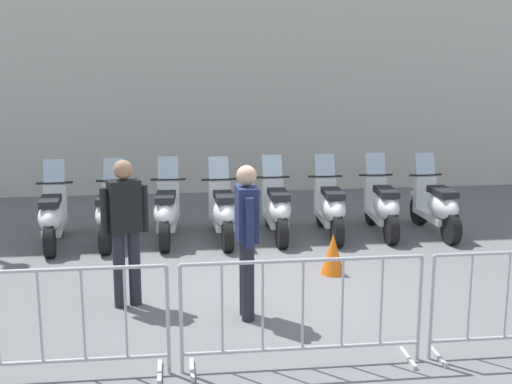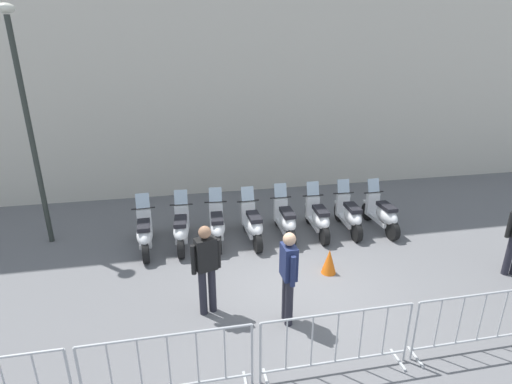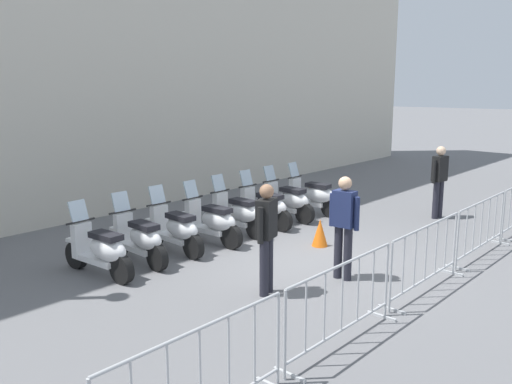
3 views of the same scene
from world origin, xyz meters
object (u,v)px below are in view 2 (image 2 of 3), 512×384
object	(u,v)px
motorcycle_2	(217,226)
motorcycle_3	(253,225)
motorcycle_5	(318,218)
motorcycle_0	(145,233)
motorcycle_1	(181,229)
barrier_segment_1	(169,367)
motorcycle_4	(285,221)
barrier_segment_2	(336,343)
motorcycle_7	(382,214)
traffic_cone	(329,261)
officer_by_barriers	(206,265)
officer_near_row_end	(288,273)
street_lamp	(25,108)
motorcycle_6	(349,215)
barrier_segment_3	(480,322)

from	to	relation	value
motorcycle_2	motorcycle_3	bearing A→B (deg)	-15.70
motorcycle_5	motorcycle_2	bearing A→B (deg)	169.56
motorcycle_0	motorcycle_1	size ratio (longest dim) A/B	1.01
motorcycle_0	barrier_segment_1	bearing A→B (deg)	-91.73
motorcycle_4	barrier_segment_2	world-z (taller)	motorcycle_4
motorcycle_7	barrier_segment_2	world-z (taller)	motorcycle_7
barrier_segment_2	traffic_cone	bearing A→B (deg)	61.53
motorcycle_1	barrier_segment_1	distance (m)	4.43
barrier_segment_1	officer_by_barriers	bearing A→B (deg)	60.32
barrier_segment_2	officer_near_row_end	xyz separation A→B (m)	(-0.18, 1.31, 0.45)
motorcycle_5	street_lamp	world-z (taller)	street_lamp
motorcycle_3	traffic_cone	bearing A→B (deg)	-61.86
motorcycle_3	barrier_segment_2	bearing A→B (deg)	-93.85
officer_by_barriers	motorcycle_3	bearing A→B (deg)	53.51
motorcycle_1	motorcycle_3	xyz separation A→B (m)	(1.68, -0.36, 0.00)
motorcycle_6	traffic_cone	xyz separation A→B (m)	(-1.50, -1.57, -0.18)
motorcycle_3	officer_by_barriers	distance (m)	2.92
motorcycle_7	officer_by_barriers	distance (m)	5.38
motorcycle_7	officer_by_barriers	size ratio (longest dim) A/B	1.00
motorcycle_6	motorcycle_1	bearing A→B (deg)	170.37
barrier_segment_2	barrier_segment_1	bearing A→B (deg)	170.58
motorcycle_0	barrier_segment_1	xyz separation A→B (m)	(-0.13, -4.40, 0.07)
motorcycle_0	barrier_segment_3	xyz separation A→B (m)	(4.58, -5.18, 0.07)
street_lamp	officer_by_barriers	bearing A→B (deg)	-54.10
motorcycle_3	motorcycle_4	xyz separation A→B (m)	(0.85, -0.06, 0.00)
traffic_cone	officer_near_row_end	bearing A→B (deg)	-143.05
motorcycle_2	motorcycle_5	world-z (taller)	same
motorcycle_3	motorcycle_0	bearing A→B (deg)	170.11
officer_by_barriers	motorcycle_0	bearing A→B (deg)	106.37
motorcycle_2	barrier_segment_1	world-z (taller)	motorcycle_2
motorcycle_0	street_lamp	xyz separation A→B (m)	(-2.15, 1.33, 2.83)
motorcycle_0	officer_near_row_end	distance (m)	4.08
barrier_segment_2	officer_by_barriers	bearing A→B (deg)	124.75
motorcycle_2	motorcycle_4	distance (m)	1.71
motorcycle_7	motorcycle_0	bearing A→B (deg)	170.04
motorcycle_3	motorcycle_4	world-z (taller)	same
officer_by_barriers	motorcycle_2	bearing A→B (deg)	71.00
motorcycle_2	officer_near_row_end	xyz separation A→B (m)	(0.36, -3.28, 0.53)
motorcycle_0	barrier_segment_2	size ratio (longest dim) A/B	0.76
motorcycle_4	motorcycle_3	bearing A→B (deg)	175.83
street_lamp	traffic_cone	world-z (taller)	street_lamp
motorcycle_0	officer_by_barriers	size ratio (longest dim) A/B	1.00
motorcycle_2	motorcycle_3	distance (m)	0.87
barrier_segment_1	street_lamp	bearing A→B (deg)	109.36
motorcycle_1	barrier_segment_3	bearing A→B (deg)	-53.78
motorcycle_4	barrier_segment_2	distance (m)	4.44
street_lamp	motorcycle_5	bearing A→B (deg)	-17.50
motorcycle_1	street_lamp	xyz separation A→B (m)	(-2.99, 1.41, 2.83)
motorcycle_0	street_lamp	size ratio (longest dim) A/B	0.32
motorcycle_2	barrier_segment_2	world-z (taller)	motorcycle_2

